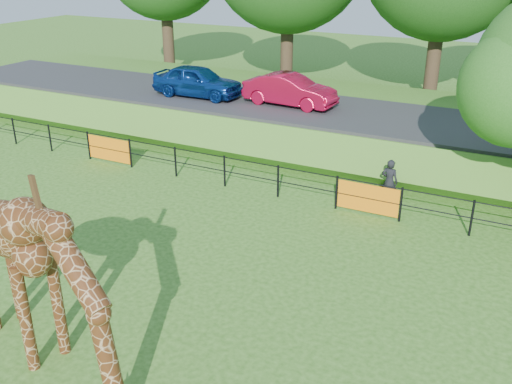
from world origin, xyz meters
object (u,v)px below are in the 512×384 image
car_blue (197,81)px  car_red (290,90)px  visitor (389,182)px  giraffe (41,284)px

car_blue → car_red: size_ratio=1.03×
visitor → giraffe: bearing=75.4°
car_red → car_blue: bearing=99.7°
giraffe → car_blue: (-5.96, 14.84, 0.29)m
giraffe → car_blue: size_ratio=1.26×
car_blue → visitor: 10.82m
giraffe → car_red: 15.36m
giraffe → visitor: 11.26m
car_red → giraffe: bearing=-169.6°
giraffe → car_blue: 16.00m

